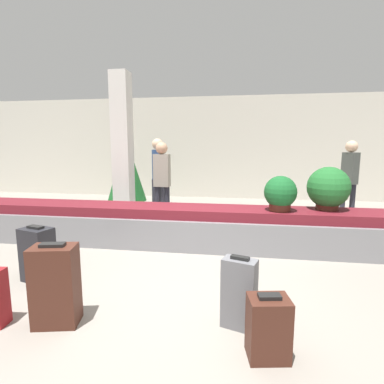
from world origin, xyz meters
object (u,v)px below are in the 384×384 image
suitcase_0 (38,254)px  suitcase_3 (268,328)px  potted_plant_1 (328,188)px  suitcase_4 (55,285)px  potted_plant_0 (280,194)px  traveler_0 (162,176)px  pillar (123,149)px  suitcase_1 (239,293)px  traveler_2 (158,169)px  traveler_1 (350,174)px  decorated_tree (126,169)px

suitcase_0 → suitcase_3: suitcase_0 is taller
suitcase_0 → potted_plant_1: (3.84, 1.75, 0.66)m
suitcase_4 → potted_plant_0: potted_plant_0 is taller
suitcase_4 → traveler_0: size_ratio=0.45×
pillar → suitcase_1: bearing=-55.2°
pillar → potted_plant_1: size_ratio=4.70×
pillar → traveler_2: pillar is taller
suitcase_3 → traveler_1: bearing=55.6°
potted_plant_0 → pillar: bearing=154.6°
suitcase_3 → decorated_tree: decorated_tree is taller
suitcase_3 → potted_plant_0: size_ratio=0.96×
suitcase_1 → traveler_2: bearing=131.8°
suitcase_4 → traveler_1: (4.03, 4.49, 0.69)m
suitcase_1 → decorated_tree: 6.01m
potted_plant_0 → traveler_1: 2.75m
pillar → traveler_2: 1.01m
traveler_0 → potted_plant_1: bearing=-14.1°
suitcase_0 → suitcase_1: (2.46, -0.60, -0.01)m
potted_plant_1 → traveler_2: bearing=149.6°
suitcase_0 → traveler_2: 3.80m
suitcase_1 → suitcase_3: size_ratio=1.29×
suitcase_0 → suitcase_1: size_ratio=1.02×
suitcase_3 → potted_plant_1: bearing=57.1°
suitcase_0 → suitcase_4: size_ratio=0.89×
suitcase_4 → traveler_2: traveler_2 is taller
traveler_0 → decorated_tree: decorated_tree is taller
traveler_2 → decorated_tree: 1.41m
potted_plant_1 → traveler_0: size_ratio=0.39×
suitcase_0 → suitcase_1: suitcase_0 is taller
suitcase_3 → decorated_tree: size_ratio=0.27×
potted_plant_1 → suitcase_1: bearing=-120.4°
suitcase_4 → suitcase_3: bearing=-17.1°
pillar → suitcase_4: bearing=-77.8°
pillar → decorated_tree: bearing=108.9°
suitcase_1 → traveler_0: bearing=132.9°
suitcase_3 → suitcase_0: bearing=150.0°
suitcase_1 → potted_plant_1: (1.38, 2.35, 0.67)m
pillar → potted_plant_0: 3.53m
potted_plant_1 → traveler_0: (-2.96, 1.00, 0.05)m
pillar → potted_plant_0: pillar is taller
traveler_0 → traveler_2: bearing=114.7°
pillar → traveler_1: bearing=7.7°
suitcase_3 → potted_plant_1: potted_plant_1 is taller
pillar → suitcase_1: (2.51, -3.62, -1.27)m
pillar → traveler_2: (0.60, 0.66, -0.48)m
suitcase_0 → decorated_tree: 4.64m
traveler_2 → potted_plant_0: bearing=-128.0°
potted_plant_1 → traveler_1: size_ratio=0.38×
potted_plant_0 → potted_plant_1: bearing=16.2°
suitcase_1 → potted_plant_1: bearing=77.3°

